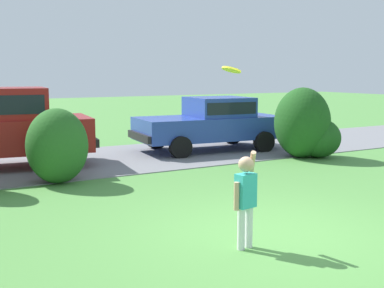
{
  "coord_description": "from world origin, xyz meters",
  "views": [
    {
      "loc": [
        -4.43,
        -5.36,
        2.26
      ],
      "look_at": [
        -0.36,
        1.72,
        1.1
      ],
      "focal_mm": 46.85,
      "sensor_mm": 36.0,
      "label": 1
    }
  ],
  "objects": [
    {
      "name": "ground_plane",
      "position": [
        0.0,
        0.0,
        0.0
      ],
      "size": [
        80.0,
        80.0,
        0.0
      ],
      "primitive_type": "plane",
      "color": "#518E42"
    },
    {
      "name": "child_thrower",
      "position": [
        -0.72,
        -0.27,
        0.72
      ],
      "size": [
        0.43,
        0.3,
        1.29
      ],
      "color": "white",
      "rests_on": "ground"
    },
    {
      "name": "parked_sedan",
      "position": [
        3.36,
        7.01,
        0.85
      ],
      "size": [
        4.55,
        2.4,
        1.56
      ],
      "color": "#28429E",
      "rests_on": "ground"
    },
    {
      "name": "shrub_centre",
      "position": [
        4.89,
        4.68,
        0.84
      ],
      "size": [
        1.71,
        1.59,
        1.88
      ],
      "color": "#1E511C",
      "rests_on": "ground"
    },
    {
      "name": "frisbee",
      "position": [
        -0.35,
        0.62,
        2.31
      ],
      "size": [
        0.28,
        0.28,
        0.11
      ],
      "color": "yellow"
    },
    {
      "name": "shrub_centre_left",
      "position": [
        -1.76,
        4.83,
        0.78
      ],
      "size": [
        1.26,
        1.22,
        1.55
      ],
      "color": "#286023",
      "rests_on": "ground"
    },
    {
      "name": "driveway_strip",
      "position": [
        0.0,
        6.98,
        0.01
      ],
      "size": [
        28.0,
        4.4,
        0.02
      ],
      "primitive_type": "cube",
      "color": "slate",
      "rests_on": "ground"
    }
  ]
}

